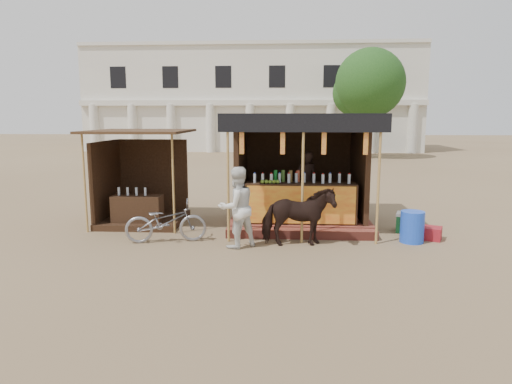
% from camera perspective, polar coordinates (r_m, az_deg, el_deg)
% --- Properties ---
extents(ground, '(120.00, 120.00, 0.00)m').
position_cam_1_polar(ground, '(8.58, -0.68, -9.04)').
color(ground, '#846B4C').
rests_on(ground, ground).
extents(main_stall, '(3.60, 3.61, 2.78)m').
position_cam_1_polar(main_stall, '(11.61, 5.52, 1.00)').
color(main_stall, brown).
rests_on(main_stall, ground).
extents(secondary_stall, '(2.40, 2.40, 2.38)m').
position_cam_1_polar(secondary_stall, '(12.11, -14.64, 0.26)').
color(secondary_stall, '#372214').
rests_on(secondary_stall, ground).
extents(cow, '(1.58, 0.87, 1.27)m').
position_cam_1_polar(cow, '(9.63, 5.28, -3.09)').
color(cow, black).
rests_on(cow, ground).
extents(motorbike, '(1.84, 0.97, 0.92)m').
position_cam_1_polar(motorbike, '(10.13, -11.19, -3.63)').
color(motorbike, gray).
rests_on(motorbike, ground).
extents(bystander, '(1.04, 1.00, 1.70)m').
position_cam_1_polar(bystander, '(9.49, -2.43, -1.93)').
color(bystander, silver).
rests_on(bystander, ground).
extents(blue_barrel, '(0.54, 0.54, 0.69)m').
position_cam_1_polar(blue_barrel, '(10.51, 18.94, -4.14)').
color(blue_barrel, blue).
rests_on(blue_barrel, ground).
extents(red_crate, '(0.57, 0.56, 0.28)m').
position_cam_1_polar(red_crate, '(10.94, 21.00, -4.82)').
color(red_crate, maroon).
rests_on(red_crate, ground).
extents(cooler, '(0.75, 0.62, 0.46)m').
position_cam_1_polar(cooler, '(11.40, 18.74, -3.66)').
color(cooler, '#166732').
rests_on(cooler, ground).
extents(background_building, '(26.00, 7.45, 8.18)m').
position_cam_1_polar(background_building, '(38.17, -0.35, 11.36)').
color(background_building, silver).
rests_on(background_building, ground).
extents(tree, '(4.50, 4.40, 7.00)m').
position_cam_1_polar(tree, '(30.76, 13.65, 12.77)').
color(tree, '#382314').
rests_on(tree, ground).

